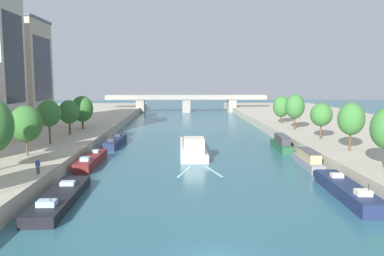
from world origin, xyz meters
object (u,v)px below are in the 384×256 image
(moored_boat_right_midway, at_px, (346,190))
(moored_boat_right_lone, at_px, (281,143))
(moored_boat_left_gap_after, at_px, (60,197))
(tree_left_second, at_px, (69,112))
(tree_left_third, at_px, (49,113))
(moored_boat_left_lone, at_px, (91,160))
(moored_boat_right_downstream, at_px, (308,160))
(tree_right_nearest, at_px, (295,107))
(tree_right_third, at_px, (321,115))
(tree_right_by_lamp, at_px, (281,107))
(tree_left_end_of_row, at_px, (26,124))
(tree_right_midway, at_px, (351,119))
(moored_boat_left_end, at_px, (115,142))
(bridge_far, at_px, (186,102))
(barge_midriver, at_px, (193,147))
(tree_left_distant, at_px, (82,109))
(person_on_quay, at_px, (38,165))

(moored_boat_right_midway, height_order, moored_boat_right_lone, moored_boat_right_lone)
(moored_boat_left_gap_after, bearing_deg, tree_left_second, 103.92)
(moored_boat_right_midway, height_order, tree_left_third, tree_left_third)
(moored_boat_left_lone, height_order, moored_boat_right_downstream, moored_boat_left_lone)
(moored_boat_left_gap_after, relative_size, moored_boat_right_lone, 1.37)
(tree_left_third, xyz_separation_m, tree_right_nearest, (42.02, 15.95, -0.15))
(tree_left_second, height_order, tree_right_third, tree_left_second)
(moored_boat_right_midway, xyz_separation_m, tree_right_by_lamp, (6.38, 49.39, 4.82))
(tree_left_end_of_row, distance_m, tree_right_by_lamp, 55.79)
(tree_right_midway, bearing_deg, tree_left_second, 158.13)
(moored_boat_right_downstream, bearing_deg, tree_left_third, 166.45)
(moored_boat_left_end, relative_size, tree_left_second, 2.05)
(tree_right_midway, distance_m, tree_right_third, 10.46)
(moored_boat_left_gap_after, distance_m, tree_right_midway, 38.44)
(tree_left_third, relative_size, bridge_far, 0.12)
(barge_midriver, bearing_deg, bridge_far, 89.72)
(tree_right_midway, bearing_deg, moored_boat_right_lone, 120.74)
(barge_midriver, distance_m, tree_left_distant, 27.39)
(tree_right_midway, height_order, bridge_far, tree_right_midway)
(moored_boat_left_gap_after, bearing_deg, moored_boat_right_midway, 2.20)
(moored_boat_left_gap_after, xyz_separation_m, moored_boat_right_downstream, (28.15, 14.40, 0.43))
(tree_right_nearest, bearing_deg, barge_midriver, -144.65)
(tree_right_nearest, bearing_deg, moored_boat_right_lone, -115.23)
(moored_boat_right_midway, bearing_deg, tree_right_midway, 65.30)
(moored_boat_left_end, relative_size, moored_boat_right_downstream, 1.23)
(barge_midriver, distance_m, tree_right_midway, 23.47)
(moored_boat_right_lone, height_order, tree_left_third, tree_left_third)
(moored_boat_left_gap_after, xyz_separation_m, tree_left_third, (-8.42, 23.21, 5.90))
(barge_midriver, bearing_deg, tree_left_second, 158.28)
(moored_boat_left_end, relative_size, tree_left_end_of_row, 1.95)
(moored_boat_left_gap_after, bearing_deg, moored_boat_right_lone, 44.14)
(moored_boat_left_lone, distance_m, tree_right_nearest, 41.57)
(tree_right_nearest, bearing_deg, moored_boat_left_lone, -146.54)
(moored_boat_left_end, xyz_separation_m, tree_right_nearest, (33.64, 7.25, 5.58))
(tree_right_nearest, bearing_deg, tree_left_distant, 176.92)
(tree_right_nearest, bearing_deg, tree_right_midway, -87.92)
(tree_right_nearest, relative_size, person_on_quay, 4.22)
(moored_boat_right_midway, height_order, tree_left_end_of_row, tree_left_end_of_row)
(moored_boat_right_midway, distance_m, tree_right_nearest, 38.99)
(moored_boat_left_end, distance_m, tree_left_distant, 13.36)
(tree_left_second, relative_size, person_on_quay, 3.76)
(moored_boat_right_downstream, bearing_deg, barge_midriver, 145.36)
(moored_boat_left_lone, distance_m, tree_left_distant, 26.46)
(tree_right_third, bearing_deg, person_on_quay, -148.96)
(moored_boat_left_gap_after, xyz_separation_m, tree_right_midway, (34.44, 16.13, 5.63))
(moored_boat_left_gap_after, relative_size, tree_left_end_of_row, 2.17)
(moored_boat_right_midway, xyz_separation_m, tree_left_end_of_row, (-35.79, 12.87, 5.22))
(moored_boat_left_end, distance_m, moored_boat_right_downstream, 33.19)
(tree_left_third, relative_size, tree_right_nearest, 0.96)
(moored_boat_left_end, height_order, tree_left_distant, tree_left_distant)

